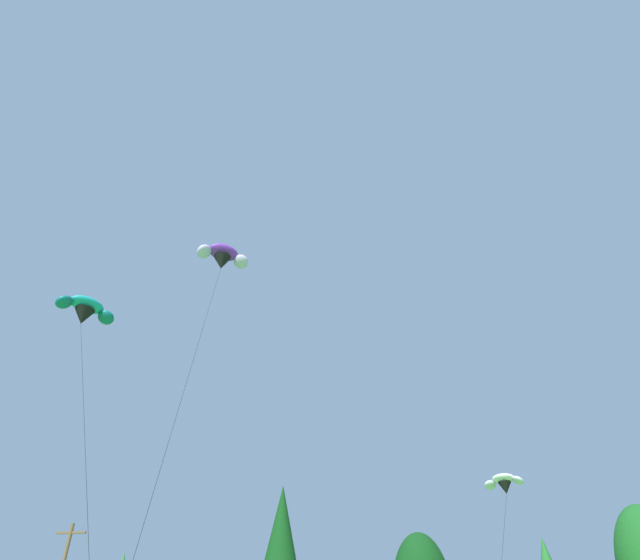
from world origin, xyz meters
The scene contains 4 objects.
treeline_tree_e centered at (-6.24, 55.50, 9.35)m, with size 4.88×4.88×14.93m.
parafoil_kite_high_teal centered at (-12.70, 29.39, 17.05)m, with size 10.24×11.48×16.22m.
parafoil_kite_mid_white centered at (9.63, 41.93, 11.12)m, with size 6.67×19.98×10.08m.
parafoil_kite_far_purple centered at (-6.85, 32.75, 22.70)m, with size 4.66×14.66×21.96m.
Camera 1 is at (1.77, 6.78, 1.99)m, focal length 30.57 mm.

